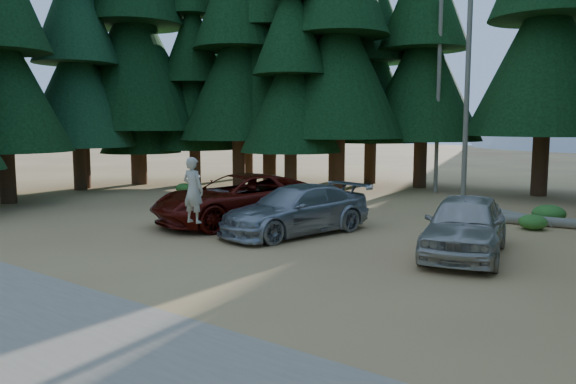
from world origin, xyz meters
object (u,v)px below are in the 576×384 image
Objects in this scene: silver_minivan_right at (465,225)px; log_left at (281,200)px; red_pickup at (239,199)px; silver_minivan_center at (296,210)px; log_mid at (519,216)px; frisbee_player at (193,190)px.

log_left is at bearing 140.70° from silver_minivan_right.
red_pickup is 2.77m from silver_minivan_center.
log_left is at bearing -135.24° from log_mid.
silver_minivan_right is (5.40, 0.30, 0.05)m from silver_minivan_center.
log_left reaches higher than log_mid.
frisbee_player is at bearing -169.66° from silver_minivan_right.
silver_minivan_center is at bearing -91.40° from log_mid.
silver_minivan_right reaches higher than log_left.
frisbee_player is (1.01, -3.17, 0.69)m from red_pickup.
frisbee_player reaches higher than red_pickup.
red_pickup is at bearing -76.92° from frisbee_player.
silver_minivan_center is at bearing 9.50° from red_pickup.
log_mid is at bearing 79.92° from silver_minivan_right.
red_pickup is 8.15m from silver_minivan_right.
log_mid is (7.78, 6.69, -0.74)m from red_pickup.
silver_minivan_center is 2.70× the size of frisbee_player.
frisbee_player is at bearing -55.56° from red_pickup.
log_mid is (6.76, 9.86, -1.42)m from frisbee_player.
frisbee_player reaches higher than silver_minivan_center.
silver_minivan_right is at bearing -161.10° from frisbee_player.
red_pickup is at bearing -105.14° from log_mid.
log_left is at bearing 128.17° from red_pickup.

